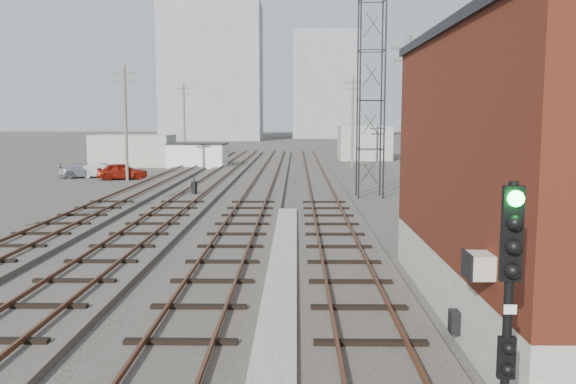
{
  "coord_description": "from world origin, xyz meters",
  "views": [
    {
      "loc": [
        0.94,
        -2.92,
        4.93
      ],
      "look_at": [
        0.62,
        19.49,
        2.2
      ],
      "focal_mm": 38.0,
      "sensor_mm": 36.0,
      "label": 1
    }
  ],
  "objects_px": {
    "car_red": "(122,171)",
    "car_silver": "(103,170)",
    "switch_stand": "(194,188)",
    "signal_mast": "(509,311)",
    "car_grey": "(85,170)",
    "site_trailer": "(197,156)"
  },
  "relations": [
    {
      "from": "site_trailer",
      "to": "car_red",
      "type": "distance_m",
      "value": 12.18
    },
    {
      "from": "site_trailer",
      "to": "car_red",
      "type": "xyz_separation_m",
      "value": [
        -4.18,
        -11.42,
        -0.56
      ]
    },
    {
      "from": "signal_mast",
      "to": "car_red",
      "type": "distance_m",
      "value": 44.31
    },
    {
      "from": "car_red",
      "to": "car_silver",
      "type": "height_order",
      "value": "car_red"
    },
    {
      "from": "signal_mast",
      "to": "car_grey",
      "type": "distance_m",
      "value": 47.13
    },
    {
      "from": "signal_mast",
      "to": "car_silver",
      "type": "xyz_separation_m",
      "value": [
        -18.81,
        42.39,
        -1.83
      ]
    },
    {
      "from": "site_trailer",
      "to": "car_red",
      "type": "relative_size",
      "value": 1.53
    },
    {
      "from": "signal_mast",
      "to": "site_trailer",
      "type": "relative_size",
      "value": 0.68
    },
    {
      "from": "signal_mast",
      "to": "car_red",
      "type": "height_order",
      "value": "signal_mast"
    },
    {
      "from": "car_silver",
      "to": "car_grey",
      "type": "xyz_separation_m",
      "value": [
        -1.56,
        0.06,
        0.0
      ]
    },
    {
      "from": "car_red",
      "to": "car_grey",
      "type": "bearing_deg",
      "value": 53.95
    },
    {
      "from": "switch_stand",
      "to": "car_grey",
      "type": "xyz_separation_m",
      "value": [
        -11.2,
        12.38,
        0.06
      ]
    },
    {
      "from": "switch_stand",
      "to": "site_trailer",
      "type": "xyz_separation_m",
      "value": [
        -3.44,
        22.31,
        0.68
      ]
    },
    {
      "from": "switch_stand",
      "to": "car_grey",
      "type": "relative_size",
      "value": 0.28
    },
    {
      "from": "signal_mast",
      "to": "car_grey",
      "type": "height_order",
      "value": "signal_mast"
    },
    {
      "from": "switch_stand",
      "to": "car_silver",
      "type": "xyz_separation_m",
      "value": [
        -9.64,
        12.31,
        0.05
      ]
    },
    {
      "from": "site_trailer",
      "to": "car_grey",
      "type": "xyz_separation_m",
      "value": [
        -7.76,
        -9.93,
        -0.62
      ]
    },
    {
      "from": "car_red",
      "to": "signal_mast",
      "type": "bearing_deg",
      "value": -171.1
    },
    {
      "from": "car_silver",
      "to": "car_grey",
      "type": "distance_m",
      "value": 1.56
    },
    {
      "from": "signal_mast",
      "to": "switch_stand",
      "type": "bearing_deg",
      "value": 106.96
    },
    {
      "from": "signal_mast",
      "to": "car_red",
      "type": "xyz_separation_m",
      "value": [
        -16.8,
        40.96,
        -1.76
      ]
    },
    {
      "from": "car_red",
      "to": "switch_stand",
      "type": "bearing_deg",
      "value": -158.38
    }
  ]
}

